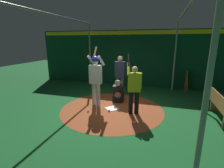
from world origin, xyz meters
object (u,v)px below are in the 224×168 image
object	(u,v)px
visitor	(134,87)
bat_rack	(186,81)
home_plate	(112,108)
bench	(221,106)
umpire	(120,74)
baseball_1	(109,111)
batter	(96,76)
baseball_2	(88,111)
catcher	(118,93)
baseball_0	(135,123)

from	to	relation	value
visitor	bat_rack	xyz separation A→B (m)	(-3.57, 2.08, -0.46)
home_plate	bench	size ratio (longest dim) A/B	0.26
umpire	visitor	size ratio (longest dim) A/B	0.90
bat_rack	baseball_1	world-z (taller)	bat_rack
batter	bench	world-z (taller)	batter
batter	baseball_1	world-z (taller)	batter
bench	baseball_2	world-z (taller)	bench
home_plate	baseball_1	size ratio (longest dim) A/B	5.68
baseball_2	bat_rack	bearing A→B (deg)	137.29
baseball_2	batter	bearing A→B (deg)	172.66
home_plate	bat_rack	size ratio (longest dim) A/B	0.40
bat_rack	baseball_1	bearing A→B (deg)	-38.40
home_plate	catcher	size ratio (longest dim) A/B	0.45
catcher	visitor	bearing A→B (deg)	39.79
catcher	baseball_2	size ratio (longest dim) A/B	12.50
visitor	bench	distance (m)	2.79
home_plate	baseball_0	size ratio (longest dim) A/B	5.68
batter	umpire	bearing A→B (deg)	158.19
home_plate	visitor	distance (m)	1.26
bench	baseball_2	size ratio (longest dim) A/B	21.45
catcher	visitor	size ratio (longest dim) A/B	0.46
home_plate	baseball_2	distance (m)	0.89
baseball_0	baseball_2	bearing A→B (deg)	-103.20
baseball_2	visitor	bearing A→B (deg)	102.87
batter	baseball_2	bearing A→B (deg)	-7.34
batter	bat_rack	xyz separation A→B (m)	(-3.34, 3.55, -0.70)
home_plate	bat_rack	distance (m)	4.50
umpire	bench	size ratio (longest dim) A/B	1.14
bat_rack	baseball_0	world-z (taller)	bat_rack
umpire	baseball_0	xyz separation A→B (m)	(2.42, 1.07, -0.98)
batter	baseball_0	bearing A→B (deg)	58.87
batter	umpire	distance (m)	1.55
home_plate	baseball_0	bearing A→B (deg)	47.14
baseball_1	baseball_0	bearing A→B (deg)	57.78
catcher	baseball_1	bearing A→B (deg)	-3.14
bat_rack	baseball_1	xyz separation A→B (m)	(3.69, -2.92, -0.45)
batter	baseball_2	xyz separation A→B (m)	(0.59, -0.08, -1.15)
catcher	bench	distance (m)	3.56
bench	bat_rack	bearing A→B (deg)	-168.76
home_plate	bat_rack	xyz separation A→B (m)	(-3.41, 2.90, 0.48)
bench	baseball_0	xyz separation A→B (m)	(1.11, -2.54, -0.40)
catcher	batter	bearing A→B (deg)	-43.99
visitor	batter	bearing A→B (deg)	-112.46
home_plate	bat_rack	bearing A→B (deg)	139.64
batter	baseball_2	size ratio (longest dim) A/B	30.25
home_plate	batter	bearing A→B (deg)	-96.28
baseball_2	baseball_1	bearing A→B (deg)	108.77
umpire	baseball_2	bearing A→B (deg)	-17.79
batter	bench	distance (m)	4.26
batter	visitor	bearing A→B (deg)	80.87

